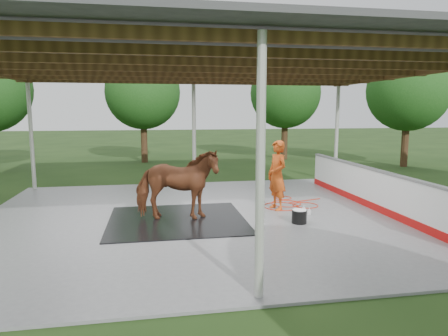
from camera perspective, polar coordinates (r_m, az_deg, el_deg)
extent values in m
plane|color=#1E3814|center=(10.67, -1.62, -7.09)|extent=(100.00, 100.00, 0.00)
cube|color=slate|center=(10.66, -1.62, -6.96)|extent=(12.00, 10.00, 0.05)
cylinder|color=beige|center=(5.75, 5.21, -0.20)|extent=(0.14, 0.14, 3.85)
cylinder|color=beige|center=(15.49, -25.84, 4.28)|extent=(0.14, 0.14, 3.85)
cylinder|color=beige|center=(14.98, -4.30, 4.97)|extent=(0.14, 0.14, 3.85)
cylinder|color=beige|center=(16.56, 15.81, 4.99)|extent=(0.14, 0.14, 3.85)
cube|color=brown|center=(5.97, 4.93, 18.19)|extent=(12.00, 0.10, 0.18)
cube|color=brown|center=(7.41, 1.81, 16.25)|extent=(12.00, 0.10, 0.18)
cube|color=brown|center=(8.87, -0.24, 14.92)|extent=(12.00, 0.10, 0.18)
cube|color=brown|center=(10.35, -1.70, 13.95)|extent=(12.00, 0.10, 0.18)
cube|color=brown|center=(11.83, -2.79, 13.22)|extent=(12.00, 0.10, 0.18)
cube|color=brown|center=(13.31, -3.63, 12.65)|extent=(12.00, 0.10, 0.18)
cube|color=brown|center=(14.80, -4.30, 12.19)|extent=(12.00, 0.10, 0.18)
cube|color=brown|center=(12.52, 25.74, 12.16)|extent=(0.12, 10.00, 0.18)
cube|color=#38383A|center=(10.37, -1.71, 15.05)|extent=(12.60, 10.60, 0.10)
cube|color=red|center=(12.16, 20.41, -4.97)|extent=(0.14, 8.00, 0.20)
cube|color=white|center=(12.07, 20.55, -2.65)|extent=(0.12, 8.00, 1.00)
cube|color=slate|center=(11.98, 20.67, -0.21)|extent=(0.16, 8.00, 0.06)
cylinder|color=#382314|center=(22.25, -11.33, 3.62)|extent=(0.36, 0.36, 2.20)
sphere|color=#194714|center=(22.21, -11.53, 10.58)|extent=(4.00, 4.00, 4.00)
cylinder|color=#382314|center=(23.48, 8.63, 3.92)|extent=(0.36, 0.36, 2.20)
sphere|color=#194714|center=(23.44, 8.77, 10.51)|extent=(4.00, 4.00, 4.00)
cylinder|color=#382314|center=(22.13, 24.41, 3.02)|extent=(0.36, 0.36, 2.20)
sphere|color=#194714|center=(22.09, 24.83, 10.01)|extent=(4.00, 4.00, 4.00)
cube|color=black|center=(10.29, -6.70, -7.36)|extent=(3.41, 3.20, 0.03)
imported|color=brown|center=(10.08, -6.79, -2.37)|extent=(2.24, 1.28, 1.79)
imported|color=#BD4614|center=(11.24, 7.59, -1.03)|extent=(0.64, 0.81, 1.95)
cylinder|color=black|center=(10.10, 10.69, -6.85)|extent=(0.37, 0.37, 0.33)
cylinder|color=white|center=(10.06, 10.72, -5.96)|extent=(0.34, 0.34, 0.03)
imported|color=silver|center=(10.84, 11.31, -5.95)|extent=(0.15, 0.15, 0.28)
imported|color=#338CD8|center=(11.01, 12.07, -6.03)|extent=(0.10, 0.10, 0.18)
torus|color=red|center=(11.74, 8.16, -5.43)|extent=(1.03, 1.03, 0.02)
torus|color=red|center=(11.99, 11.54, -5.23)|extent=(0.74, 0.74, 0.02)
torus|color=red|center=(12.87, 8.47, -4.23)|extent=(0.52, 0.52, 0.02)
torus|color=red|center=(12.11, 8.87, -5.03)|extent=(0.89, 0.89, 0.02)
cylinder|color=red|center=(12.59, 11.46, -4.58)|extent=(1.17, 0.40, 0.02)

